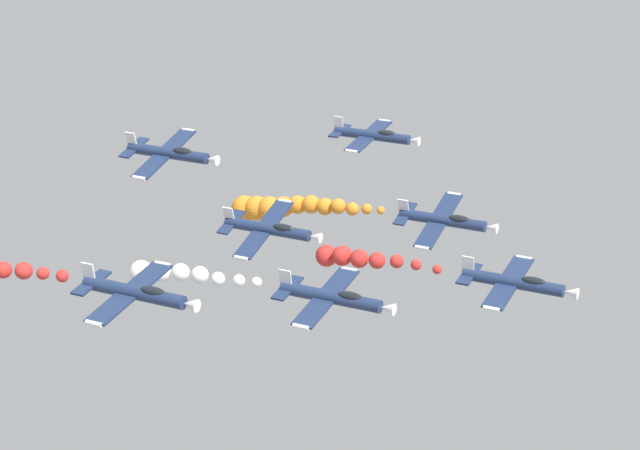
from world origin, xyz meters
name	(u,v)px	position (x,y,z in m)	size (l,w,h in m)	color
airplane_lead	(515,282)	(-0.28, 18.74, 73.85)	(9.51, 10.35, 2.72)	navy
smoke_trail_lead	(352,258)	(-1.93, 2.44, 72.67)	(4.06, 13.76, 3.37)	red
airplane_left_inner	(444,220)	(-12.12, 7.77, 74.03)	(9.19, 10.35, 3.46)	navy
smoke_trail_left_inner	(278,207)	(-12.06, -11.04, 72.48)	(2.92, 18.07, 4.32)	orange
airplane_right_inner	(332,297)	(11.37, 6.79, 74.69)	(9.48, 10.35, 2.83)	navy
smoke_trail_right_inner	(173,273)	(12.05, -8.36, 74.25)	(2.72, 12.68, 2.23)	white
airplane_left_outer	(269,229)	(-0.44, -5.68, 74.74)	(9.18, 10.35, 3.48)	navy
airplane_right_outer	(373,135)	(-24.02, -5.26, 78.24)	(9.52, 10.35, 2.69)	navy
airplane_trailing	(136,292)	(23.43, -4.03, 77.70)	(9.50, 10.35, 2.76)	navy
airplane_high_slot	(169,153)	(-0.51, -16.77, 80.82)	(9.29, 10.35, 3.31)	navy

